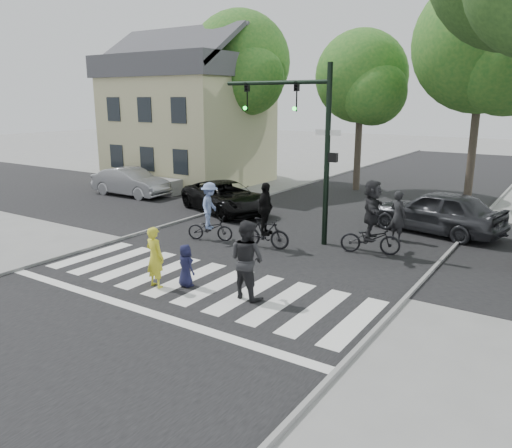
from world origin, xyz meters
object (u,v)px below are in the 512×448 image
at_px(cyclist_mid, 265,221).
at_px(car_grey, 437,211).
at_px(pedestrian_adult, 247,259).
at_px(cyclist_right, 371,221).
at_px(car_suv, 226,197).
at_px(traffic_signal, 305,129).
at_px(cyclist_left, 210,216).
at_px(pedestrian_child, 186,266).
at_px(pedestrian_woman, 155,257).
at_px(car_silver, 131,182).

bearing_deg(cyclist_mid, car_grey, 50.03).
bearing_deg(cyclist_mid, pedestrian_adult, -63.66).
distance_m(cyclist_right, car_grey, 3.95).
bearing_deg(car_suv, traffic_signal, -91.25).
distance_m(cyclist_left, cyclist_mid, 2.13).
height_order(cyclist_left, car_grey, cyclist_left).
xyz_separation_m(pedestrian_child, car_grey, (4.14, 9.27, 0.24)).
bearing_deg(traffic_signal, cyclist_right, -2.76).
xyz_separation_m(traffic_signal, car_grey, (3.64, 3.66, -3.08)).
bearing_deg(pedestrian_child, car_grey, -99.20).
distance_m(pedestrian_woman, cyclist_left, 4.64).
height_order(pedestrian_child, cyclist_left, cyclist_left).
bearing_deg(pedestrian_child, cyclist_mid, -73.15).
relative_size(pedestrian_woman, cyclist_left, 0.80).
bearing_deg(car_suv, pedestrian_adult, -117.97).
distance_m(cyclist_mid, cyclist_right, 3.44).
distance_m(pedestrian_woman, car_suv, 9.07).
distance_m(cyclist_left, car_grey, 8.37).
height_order(pedestrian_child, cyclist_mid, cyclist_mid).
xyz_separation_m(pedestrian_adult, car_silver, (-12.66, 7.92, -0.28)).
relative_size(cyclist_right, car_suv, 0.49).
bearing_deg(cyclist_left, pedestrian_child, -59.77).
bearing_deg(car_silver, pedestrian_woman, -131.20).
xyz_separation_m(pedestrian_child, cyclist_mid, (-0.15, 4.16, 0.33)).
distance_m(cyclist_right, car_suv, 7.83).
bearing_deg(pedestrian_child, cyclist_left, -44.93).
bearing_deg(traffic_signal, pedestrian_woman, -100.64).
height_order(pedestrian_child, cyclist_right, cyclist_right).
xyz_separation_m(cyclist_left, cyclist_mid, (2.11, 0.29, 0.01)).
xyz_separation_m(cyclist_left, car_grey, (6.40, 5.40, -0.08)).
relative_size(traffic_signal, cyclist_right, 2.50).
bearing_deg(cyclist_right, pedestrian_adult, -103.39).
distance_m(pedestrian_adult, cyclist_right, 5.37).
bearing_deg(car_grey, traffic_signal, -33.32).
relative_size(traffic_signal, car_grey, 1.25).
bearing_deg(car_grey, cyclist_right, -4.82).
relative_size(cyclist_right, car_grey, 0.50).
height_order(cyclist_mid, car_suv, cyclist_mid).
relative_size(cyclist_left, cyclist_mid, 0.93).
distance_m(cyclist_right, car_silver, 14.17).
bearing_deg(pedestrian_woman, traffic_signal, -94.48).
bearing_deg(pedestrian_adult, pedestrian_woman, 24.09).
height_order(cyclist_left, cyclist_mid, cyclist_mid).
xyz_separation_m(cyclist_left, car_silver, (-8.62, 4.30, -0.18)).
distance_m(traffic_signal, pedestrian_child, 6.54).
bearing_deg(pedestrian_woman, cyclist_mid, -89.99).
height_order(cyclist_mid, car_grey, cyclist_mid).
relative_size(pedestrian_child, car_suv, 0.24).
relative_size(cyclist_left, car_silver, 0.47).
xyz_separation_m(cyclist_right, car_grey, (1.11, 3.79, -0.25)).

